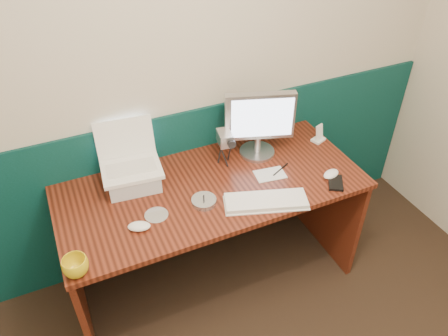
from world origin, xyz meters
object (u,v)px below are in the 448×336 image
keyboard (266,202)px  mug (76,266)px  camcorder (225,148)px  monitor (258,125)px  laptop (129,152)px  desk (213,235)px

keyboard → mug: (-0.93, -0.05, 0.03)m
keyboard → camcorder: 0.40m
camcorder → mug: bearing=-143.4°
mug → monitor: bearing=22.7°
monitor → laptop: bearing=-162.6°
desk → laptop: 0.72m
laptop → camcorder: bearing=3.3°
desk → keyboard: (0.19, -0.24, 0.39)m
camcorder → monitor: bearing=12.6°
laptop → monitor: monitor is taller
keyboard → monitor: bearing=86.6°
monitor → keyboard: bearing=-93.4°
mug → keyboard: bearing=3.4°
mug → camcorder: camcorder is taller
desk → laptop: bearing=155.3°
desk → laptop: laptop is taller
laptop → keyboard: size_ratio=0.74×
desk → mug: (-0.74, -0.30, 0.42)m
desk → mug: size_ratio=14.55×
mug → camcorder: 0.99m
monitor → keyboard: size_ratio=0.93×
keyboard → camcorder: size_ratio=1.97×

